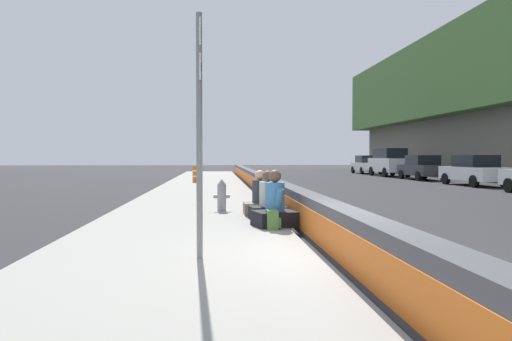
{
  "coord_description": "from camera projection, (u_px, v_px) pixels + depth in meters",
  "views": [
    {
      "loc": [
        -7.08,
        1.99,
        1.65
      ],
      "look_at": [
        9.58,
        0.58,
        1.14
      ],
      "focal_mm": 33.29,
      "sensor_mm": 36.0,
      "label": 1
    }
  ],
  "objects": [
    {
      "name": "fire_hydrant",
      "position": [
        222.0,
        195.0,
        13.11
      ],
      "size": [
        0.26,
        0.46,
        0.88
      ],
      "color": "gray",
      "rests_on": "sidewalk_strip"
    },
    {
      "name": "construction_barrel",
      "position": [
        197.0,
        174.0,
        27.66
      ],
      "size": [
        0.54,
        0.54,
        0.95
      ],
      "color": "orange",
      "rests_on": "sidewalk_strip"
    },
    {
      "name": "parked_car_midline",
      "position": [
        422.0,
        167.0,
        32.83
      ],
      "size": [
        4.5,
        1.95,
        1.71
      ],
      "color": "#28282D",
      "rests_on": "ground_plane"
    },
    {
      "name": "seated_person_rear",
      "position": [
        260.0,
        201.0,
        12.27
      ],
      "size": [
        0.73,
        0.84,
        1.15
      ],
      "color": "#706651",
      "rests_on": "sidewalk_strip"
    },
    {
      "name": "ground_plane",
      "position": [
        346.0,
        264.0,
        7.27
      ],
      "size": [
        160.0,
        160.0,
        0.0
      ],
      "primitive_type": "plane",
      "color": "#2B2B2D",
      "rests_on": "ground"
    },
    {
      "name": "seated_person_middle",
      "position": [
        268.0,
        204.0,
        11.31
      ],
      "size": [
        0.8,
        0.91,
        1.17
      ],
      "color": "black",
      "rests_on": "sidewalk_strip"
    },
    {
      "name": "jersey_barrier",
      "position": [
        346.0,
        236.0,
        7.26
      ],
      "size": [
        76.0,
        0.45,
        0.85
      ],
      "color": "#47474C",
      "rests_on": "ground_plane"
    },
    {
      "name": "seated_person_foreground",
      "position": [
        275.0,
        209.0,
        10.22
      ],
      "size": [
        0.94,
        1.03,
        1.22
      ],
      "color": "black",
      "rests_on": "sidewalk_strip"
    },
    {
      "name": "backpack",
      "position": [
        273.0,
        220.0,
        9.76
      ],
      "size": [
        0.32,
        0.28,
        0.4
      ],
      "color": "#4C7A3D",
      "rests_on": "sidewalk_strip"
    },
    {
      "name": "parked_car_fourth",
      "position": [
        474.0,
        170.0,
        26.32
      ],
      "size": [
        4.55,
        2.06,
        1.71
      ],
      "color": "silver",
      "rests_on": "ground_plane"
    },
    {
      "name": "parked_car_farther",
      "position": [
        366.0,
        164.0,
        44.45
      ],
      "size": [
        4.52,
        1.99,
        1.71
      ],
      "color": "silver",
      "rests_on": "ground_plane"
    },
    {
      "name": "parked_car_far",
      "position": [
        389.0,
        162.0,
        38.62
      ],
      "size": [
        4.84,
        2.14,
        2.28
      ],
      "color": "silver",
      "rests_on": "ground_plane"
    },
    {
      "name": "route_sign_post",
      "position": [
        200.0,
        118.0,
        6.93
      ],
      "size": [
        0.44,
        0.09,
        3.6
      ],
      "color": "gray",
      "rests_on": "sidewalk_strip"
    },
    {
      "name": "sidewalk_strip",
      "position": [
        172.0,
        263.0,
        7.04
      ],
      "size": [
        80.0,
        4.4,
        0.14
      ],
      "primitive_type": "cube",
      "color": "gray",
      "rests_on": "ground_plane"
    }
  ]
}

